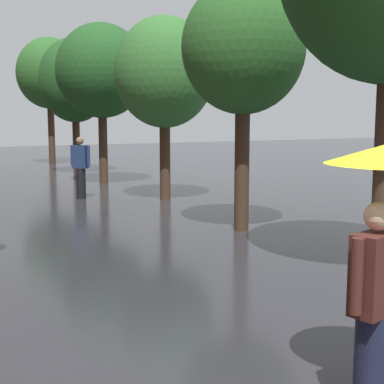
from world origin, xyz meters
name	(u,v)px	position (x,y,z in m)	size (l,w,h in m)	color
street_tree_1	(243,49)	(2.94, 6.18, 3.55)	(2.39, 2.39, 4.86)	#473323
street_tree_2	(164,73)	(3.31, 10.64, 3.40)	(2.67, 2.67, 4.90)	#473323
street_tree_3	(102,71)	(2.95, 14.90, 3.73)	(3.01, 3.01, 5.31)	#473323
street_tree_4	(75,81)	(3.08, 18.66, 3.64)	(2.77, 2.77, 5.31)	#473323
street_tree_5	(49,74)	(3.20, 23.40, 4.23)	(3.04, 3.04, 5.89)	#473323
pedestrian_walking_midground	(81,167)	(1.30, 11.86, 0.87)	(0.44, 0.44, 1.70)	black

